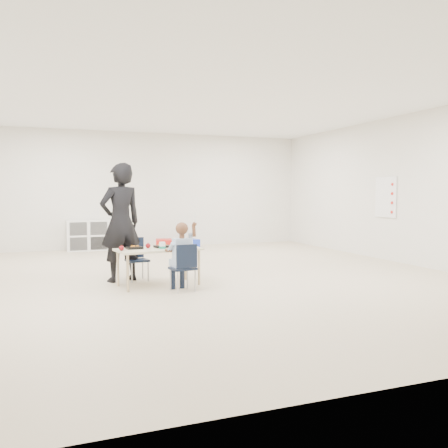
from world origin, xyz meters
name	(u,v)px	position (x,y,z in m)	size (l,w,h in m)	color
room	(204,189)	(0.00, 0.00, 1.40)	(9.00, 9.02, 2.80)	beige
table	(159,267)	(-0.82, -0.40, 0.27)	(1.25, 0.75, 0.54)	beige
chair_near	(183,267)	(-0.60, -0.89, 0.32)	(0.31, 0.29, 0.65)	black
chair_far	(137,259)	(-1.04, 0.09, 0.32)	(0.31, 0.29, 0.65)	black
child	(183,254)	(-0.60, -0.89, 0.51)	(0.43, 0.43, 1.02)	#9DB3D4
lunch_tray_near	(162,246)	(-0.75, -0.32, 0.56)	(0.22, 0.16, 0.03)	black
lunch_tray_far	(134,248)	(-1.16, -0.36, 0.56)	(0.22, 0.16, 0.03)	black
milk_carton	(162,246)	(-0.80, -0.53, 0.59)	(0.07, 0.07, 0.10)	white
bread_roll	(180,245)	(-0.53, -0.45, 0.57)	(0.09, 0.09, 0.07)	tan
apple_near	(148,246)	(-0.96, -0.33, 0.58)	(0.07, 0.07, 0.07)	maroon
apple_far	(121,248)	(-1.37, -0.51, 0.58)	(0.07, 0.07, 0.07)	maroon
cubby_shelf	(98,235)	(-1.20, 4.28, 0.35)	(1.40, 0.40, 0.70)	white
rules_poster	(386,197)	(3.98, 0.60, 1.25)	(0.02, 0.60, 0.80)	white
adult	(121,222)	(-1.28, 0.14, 0.89)	(0.65, 0.43, 1.78)	black
bin_red	(164,244)	(0.27, 3.89, 0.12)	(0.37, 0.48, 0.23)	red
bin_yellow	(167,245)	(0.35, 3.87, 0.10)	(0.32, 0.41, 0.20)	yellow
bin_blue	(190,243)	(0.94, 3.98, 0.11)	(0.33, 0.43, 0.21)	#1937BE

